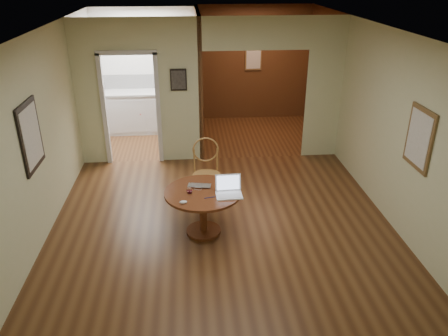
{
  "coord_description": "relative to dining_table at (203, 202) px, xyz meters",
  "views": [
    {
      "loc": [
        -0.44,
        -5.46,
        3.5
      ],
      "look_at": [
        0.01,
        -0.2,
        1.04
      ],
      "focal_mm": 35.0,
      "sensor_mm": 36.0,
      "label": 1
    }
  ],
  "objects": [
    {
      "name": "floor",
      "position": [
        0.28,
        0.13,
        -0.49
      ],
      "size": [
        5.0,
        5.0,
        0.0
      ],
      "primitive_type": "plane",
      "color": "#452713",
      "rests_on": "ground"
    },
    {
      "name": "room_shell",
      "position": [
        -0.19,
        3.23,
        0.79
      ],
      "size": [
        5.2,
        7.5,
        5.0
      ],
      "color": "silver",
      "rests_on": "ground"
    },
    {
      "name": "dining_table",
      "position": [
        0.0,
        0.0,
        0.0
      ],
      "size": [
        1.06,
        1.06,
        0.67
      ],
      "rotation": [
        0.0,
        0.0,
        -0.11
      ],
      "color": "brown",
      "rests_on": "ground"
    },
    {
      "name": "chair",
      "position": [
        0.09,
        0.93,
        0.1
      ],
      "size": [
        0.46,
        0.46,
        1.07
      ],
      "rotation": [
        0.0,
        0.0,
        0.01
      ],
      "color": "#AA783C",
      "rests_on": "ground"
    },
    {
      "name": "open_laptop",
      "position": [
        0.35,
        -0.1,
        0.24
      ],
      "size": [
        0.36,
        0.31,
        0.25
      ],
      "rotation": [
        0.0,
        0.0,
        0.04
      ],
      "color": "white",
      "rests_on": "dining_table"
    },
    {
      "name": "closed_laptop",
      "position": [
        -0.05,
        0.1,
        0.19
      ],
      "size": [
        0.36,
        0.27,
        0.03
      ],
      "primitive_type": "imported",
      "rotation": [
        0.0,
        0.0,
        -0.19
      ],
      "color": "#B5B5BA",
      "rests_on": "dining_table"
    },
    {
      "name": "mouse",
      "position": [
        -0.27,
        -0.31,
        0.19
      ],
      "size": [
        0.11,
        0.06,
        0.04
      ],
      "primitive_type": "ellipsoid",
      "rotation": [
        0.0,
        0.0,
        0.08
      ],
      "color": "white",
      "rests_on": "dining_table"
    },
    {
      "name": "wine_glass",
      "position": [
        -0.18,
        -0.04,
        0.22
      ],
      "size": [
        0.09,
        0.09,
        0.1
      ],
      "primitive_type": null,
      "color": "white",
      "rests_on": "dining_table"
    },
    {
      "name": "pen",
      "position": [
        0.09,
        -0.19,
        0.18
      ],
      "size": [
        0.15,
        0.04,
        0.01
      ],
      "primitive_type": "cylinder",
      "rotation": [
        0.0,
        1.57,
        0.23
      ],
      "color": "#0B1A50",
      "rests_on": "dining_table"
    },
    {
      "name": "kitchen_cabinet",
      "position": [
        -1.07,
        4.33,
        -0.02
      ],
      "size": [
        2.06,
        0.6,
        0.94
      ],
      "color": "silver",
      "rests_on": "ground"
    },
    {
      "name": "grocery_bag",
      "position": [
        -0.27,
        4.33,
        0.61
      ],
      "size": [
        0.39,
        0.36,
        0.33
      ],
      "primitive_type": "ellipsoid",
      "rotation": [
        0.0,
        0.0,
        -0.25
      ],
      "color": "beige",
      "rests_on": "kitchen_cabinet"
    }
  ]
}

